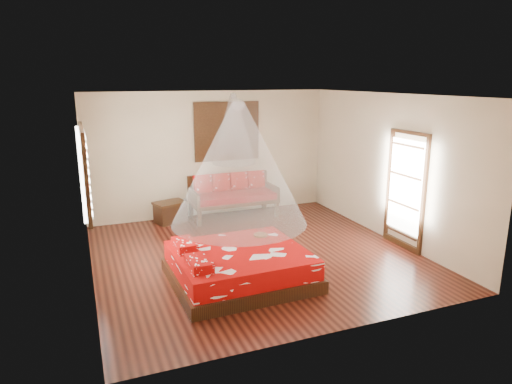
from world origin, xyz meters
The scene contains 10 objects.
room centered at (0.00, 0.00, 1.40)m, with size 5.54×5.54×2.84m.
bed centered at (-0.64, -0.92, 0.25)m, with size 2.11×1.92×0.64m.
daybed centered at (0.38, 2.39, 0.52)m, with size 1.92×0.85×0.97m.
storage_chest centered at (-1.02, 2.45, 0.23)m, with size 0.78×0.66×0.46m.
shutter_panel centered at (0.38, 2.72, 1.90)m, with size 1.52×0.06×1.32m.
window_left centered at (-2.71, 0.20, 1.70)m, with size 0.10×1.74×1.34m.
glazed_door centered at (2.72, -0.60, 1.07)m, with size 0.08×1.02×2.16m.
wine_tray centered at (-0.07, -0.41, 0.55)m, with size 0.24×0.24×0.19m.
mosquito_net_main centered at (-0.62, -0.92, 1.85)m, with size 2.03×2.03×1.80m, color white.
mosquito_net_daybed centered at (0.38, 2.25, 2.00)m, with size 0.97×0.97×1.50m, color white.
Camera 1 is at (-2.80, -7.11, 3.08)m, focal length 32.00 mm.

